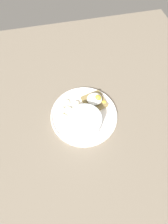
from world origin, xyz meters
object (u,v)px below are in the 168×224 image
at_px(banana_slice_inner, 62,111).
at_px(oatmeal_bowl, 85,123).
at_px(poached_egg, 95,99).
at_px(banana_slice_right, 62,117).
at_px(banana_slice_front, 68,111).
at_px(banana_slice_back, 76,104).
at_px(banana_slice_left, 66,103).
at_px(toast_slice, 94,102).

bearing_deg(banana_slice_inner, oatmeal_bowl, -48.51).
height_order(poached_egg, banana_slice_right, poached_egg).
bearing_deg(oatmeal_bowl, banana_slice_right, 144.31).
height_order(poached_egg, banana_slice_inner, poached_egg).
bearing_deg(banana_slice_front, banana_slice_right, -147.03).
bearing_deg(banana_slice_front, poached_egg, 9.83).
bearing_deg(banana_slice_back, banana_slice_inner, -165.49).
xyz_separation_m(banana_slice_back, banana_slice_right, (-0.06, -0.04, -0.00)).
xyz_separation_m(banana_slice_front, banana_slice_left, (-0.00, 0.04, -0.00)).
relative_size(toast_slice, banana_slice_front, 2.28).
distance_m(poached_egg, banana_slice_left, 0.12).
relative_size(toast_slice, banana_slice_left, 2.40).
relative_size(banana_slice_left, banana_slice_back, 1.10).
bearing_deg(banana_slice_front, banana_slice_left, 93.91).
bearing_deg(oatmeal_bowl, poached_egg, 56.76).
bearing_deg(toast_slice, banana_slice_inner, -175.36).
height_order(banana_slice_right, banana_slice_inner, same).
relative_size(banana_slice_front, banana_slice_inner, 1.22).
distance_m(toast_slice, banana_slice_front, 0.11).
xyz_separation_m(banana_slice_left, banana_slice_inner, (-0.02, -0.03, -0.00)).
distance_m(oatmeal_bowl, banana_slice_left, 0.13).
relative_size(toast_slice, banana_slice_back, 2.64).
bearing_deg(poached_egg, banana_slice_front, -170.17).
distance_m(toast_slice, banana_slice_left, 0.11).
bearing_deg(oatmeal_bowl, banana_slice_front, 123.48).
xyz_separation_m(banana_slice_left, banana_slice_right, (-0.03, -0.06, -0.00)).
relative_size(poached_egg, banana_slice_right, 1.55).
bearing_deg(banana_slice_right, banana_slice_inner, 81.76).
xyz_separation_m(banana_slice_front, banana_slice_right, (-0.03, -0.02, -0.00)).
distance_m(banana_slice_back, banana_slice_inner, 0.06).
bearing_deg(banana_slice_inner, banana_slice_right, -98.24).
bearing_deg(banana_slice_front, banana_slice_inner, 159.82).
distance_m(banana_slice_left, banana_slice_back, 0.04).
bearing_deg(banana_slice_right, banana_slice_back, 34.32).
height_order(toast_slice, banana_slice_inner, toast_slice).
relative_size(oatmeal_bowl, banana_slice_right, 2.45).
bearing_deg(poached_egg, banana_slice_inner, -175.72).
bearing_deg(banana_slice_left, poached_egg, -10.64).
xyz_separation_m(oatmeal_bowl, banana_slice_left, (-0.05, 0.11, -0.03)).
height_order(banana_slice_left, banana_slice_right, banana_slice_left).
bearing_deg(banana_slice_back, banana_slice_right, -145.68).
height_order(banana_slice_left, banana_slice_inner, banana_slice_left).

